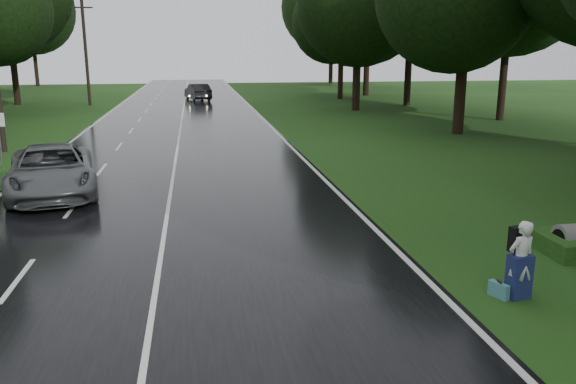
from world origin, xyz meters
The scene contains 14 objects.
ground centered at (0.00, 0.00, 0.00)m, with size 160.00×160.00×0.00m, color #204715.
road centered at (0.00, 20.00, 0.02)m, with size 12.00×140.00×0.04m, color black.
lane_center centered at (0.00, 20.00, 0.04)m, with size 0.12×140.00×0.01m, color silver.
grey_car centered at (-4.00, 9.91, 0.88)m, with size 2.78×6.04×1.68m, color #515557.
far_car centered at (1.31, 48.14, 0.86)m, with size 1.73×4.95×1.63m, color black.
hitchhiker centered at (7.30, -0.50, 0.76)m, with size 0.66×0.62×1.63m.
suitcase centered at (6.92, -0.45, 0.16)m, with size 0.13×0.45×0.32m, color teal.
utility_pole_mid centered at (-8.50, 19.61, 0.00)m, with size 1.80×0.28×9.81m, color black, non-canonical shape.
utility_pole_far centered at (-8.50, 44.51, 0.00)m, with size 1.80×0.28×9.52m, color black, non-canonical shape.
road_sign_b centered at (-7.20, 15.05, 0.00)m, with size 0.57×0.10×2.37m, color white, non-canonical shape.
tree_left_f centered at (-15.25, 46.37, 0.00)m, with size 11.51×11.51×17.98m, color black, non-canonical shape.
tree_right_d centered at (16.61, 21.89, 0.00)m, with size 8.97×8.97×14.01m, color black, non-canonical shape.
tree_right_e centered at (14.34, 36.37, 0.00)m, with size 9.18×9.18×14.34m, color black, non-canonical shape.
tree_right_f centered at (15.91, 47.83, 0.00)m, with size 8.64×8.64×13.51m, color black, non-canonical shape.
Camera 1 is at (0.95, -10.40, 4.90)m, focal length 35.62 mm.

